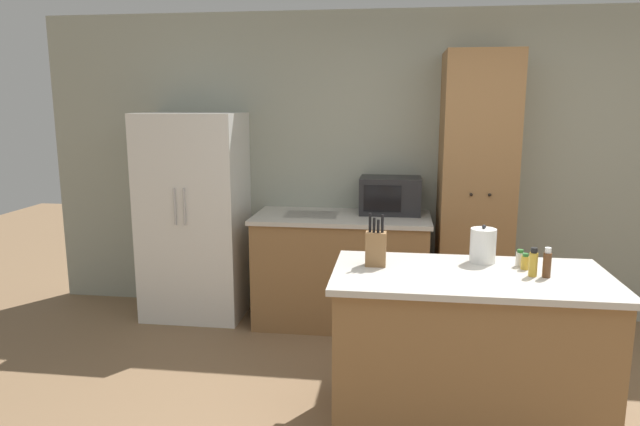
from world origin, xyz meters
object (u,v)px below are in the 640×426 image
Objects in this scene: pantry_cabinet at (475,194)px; kettle at (483,245)px; knife_block at (376,248)px; spice_bottle_green_herb at (520,259)px; spice_bottle_tall_dark at (525,262)px; refrigerator at (195,216)px; spice_bottle_amber_oil at (533,263)px; spice_bottle_short_red at (547,263)px; microwave at (390,195)px.

kettle is at bearing -95.08° from pantry_cabinet.
spice_bottle_green_herb is at bearing 6.92° from knife_block.
knife_block is at bearing -177.26° from spice_bottle_tall_dark.
pantry_cabinet is 1.41m from spice_bottle_green_herb.
refrigerator is 2.91m from spice_bottle_amber_oil.
spice_bottle_green_herb is (-0.02, 0.06, 0.00)m from spice_bottle_tall_dark.
refrigerator reaches higher than spice_bottle_short_red.
microwave is 5.51× the size of spice_bottle_tall_dark.
microwave is 5.16× the size of spice_bottle_green_herb.
kettle reaches higher than spice_bottle_amber_oil.
spice_bottle_tall_dark is (2.44, -1.44, 0.09)m from refrigerator.
pantry_cabinet is at bearing 93.91° from spice_bottle_amber_oil.
knife_block is 1.87× the size of spice_bottle_short_red.
knife_block is 1.36× the size of kettle.
spice_bottle_short_red is (0.08, -0.14, 0.03)m from spice_bottle_tall_dark.
knife_block is at bearing 173.99° from spice_bottle_amber_oil.
spice_bottle_green_herb is (-0.03, 0.19, -0.03)m from spice_bottle_amber_oil.
pantry_cabinet is 22.92× the size of spice_bottle_green_herb.
refrigerator is at bearing -179.40° from pantry_cabinet.
knife_block is 0.85m from spice_bottle_amber_oil.
spice_bottle_short_red is (0.85, -1.69, -0.08)m from microwave.
pantry_cabinet reaches higher than microwave.
knife_block reaches higher than kettle.
pantry_cabinet is (2.35, 0.02, 0.24)m from refrigerator.
pantry_cabinet is 1.35m from kettle.
microwave and knife_block have the same top height.
spice_bottle_amber_oil is at bearing -86.09° from pantry_cabinet.
spice_bottle_tall_dark is 0.41× the size of kettle.
spice_bottle_short_red is at bearing -31.98° from refrigerator.
spice_bottle_green_herb is at bearing -86.77° from pantry_cabinet.
knife_block is at bearing -42.48° from refrigerator.
microwave is 1.54m from kettle.
spice_bottle_short_red is 0.73× the size of kettle.
knife_block is at bearing 173.88° from spice_bottle_short_red.
pantry_cabinet is at bearing 93.72° from spice_bottle_tall_dark.
spice_bottle_tall_dark is (0.83, 0.04, -0.06)m from knife_block.
kettle is (-0.21, 0.12, 0.06)m from spice_bottle_tall_dark.
pantry_cabinet is 10.00× the size of kettle.
spice_bottle_green_herb is at bearing -16.39° from kettle.
microwave is at bearing 3.97° from refrigerator.
microwave is 1.86m from spice_bottle_amber_oil.
refrigerator is 11.19× the size of spice_bottle_amber_oil.
kettle is (2.23, -1.32, 0.15)m from refrigerator.
refrigerator is at bearing 137.52° from knife_block.
pantry_cabinet reaches higher than refrigerator.
refrigerator reaches higher than kettle.
spice_bottle_short_red is at bearing -83.69° from pantry_cabinet.
knife_block is at bearing -115.98° from pantry_cabinet.
spice_bottle_tall_dark is at bearing -74.78° from spice_bottle_green_herb.
microwave is 1.65× the size of knife_block.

